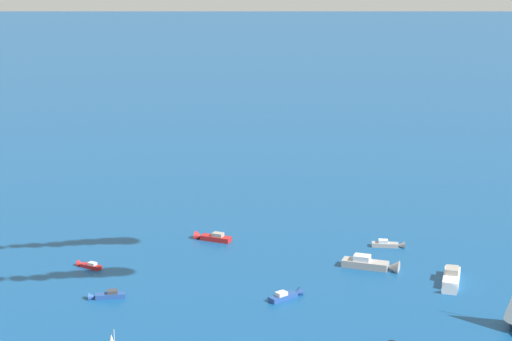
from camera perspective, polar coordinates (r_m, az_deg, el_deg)
name	(u,v)px	position (r m, az deg, el deg)	size (l,w,h in m)	color
motorboat_near_centre	(451,280)	(154.07, 13.10, -7.26)	(11.07, 6.52, 3.13)	white
motorboat_inshore	(105,295)	(146.77, -10.20, -8.35)	(1.88, 6.25, 1.79)	#23478C
motorboat_offshore	(211,237)	(173.68, -3.07, -4.55)	(5.41, 7.84, 2.26)	#B21E1E
motorboat_mid_cluster	(373,264)	(159.17, 7.95, -6.33)	(6.94, 10.80, 3.09)	#9E9993
motorboat_outer_ring_c	(287,295)	(144.57, 2.13, -8.47)	(4.92, 6.36, 1.88)	#23478C
motorboat_outer_ring_d	(390,244)	(171.53, 9.06, -4.98)	(3.08, 6.80, 1.91)	#9E9993
motorboat_outer_ring_e	(88,265)	(161.49, -11.33, -6.33)	(4.05, 5.09, 1.52)	#B21E1E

